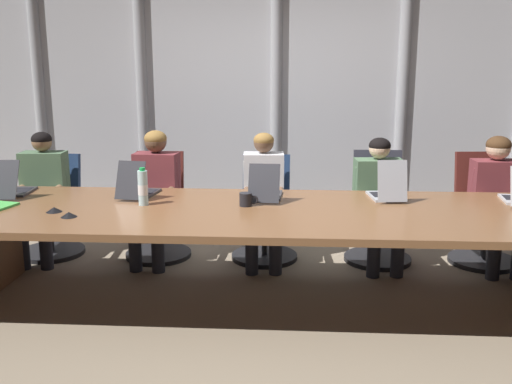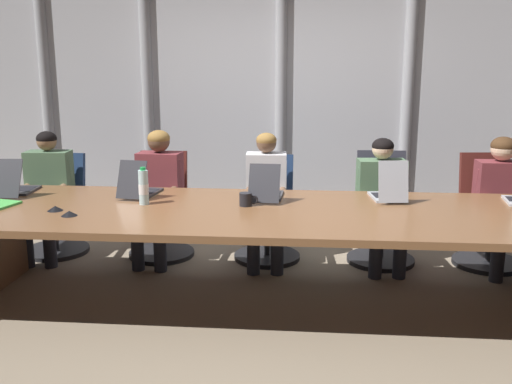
{
  "view_description": "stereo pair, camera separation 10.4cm",
  "coord_description": "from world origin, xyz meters",
  "views": [
    {
      "loc": [
        0.23,
        -3.96,
        1.76
      ],
      "look_at": [
        -0.02,
        0.12,
        0.83
      ],
      "focal_mm": 40.51,
      "sensor_mm": 36.0,
      "label": 1
    },
    {
      "loc": [
        0.33,
        -3.96,
        1.76
      ],
      "look_at": [
        -0.02,
        0.12,
        0.83
      ],
      "focal_mm": 40.51,
      "sensor_mm": 36.0,
      "label": 2
    }
  ],
  "objects": [
    {
      "name": "conference_mic_left_side",
      "position": [
        -1.42,
        -0.16,
        0.75
      ],
      "size": [
        0.11,
        0.11,
        0.03
      ],
      "primitive_type": "cone",
      "color": "black",
      "rests_on": "conference_table"
    },
    {
      "name": "laptop_left_end",
      "position": [
        -1.96,
        0.34,
        0.79
      ],
      "size": [
        0.25,
        0.49,
        0.3
      ],
      "rotation": [
        0.0,
        0.0,
        1.64
      ],
      "color": "#2D2D33",
      "rests_on": "conference_table"
    },
    {
      "name": "laptop_center",
      "position": [
        0.04,
        0.34,
        0.79
      ],
      "size": [
        0.25,
        0.46,
        0.29
      ],
      "rotation": [
        0.0,
        0.0,
        1.53
      ],
      "color": "#2D2D33",
      "rests_on": "conference_table"
    },
    {
      "name": "person_right_end",
      "position": [
        1.99,
        0.95,
        0.66
      ],
      "size": [
        0.42,
        0.55,
        1.14
      ],
      "rotation": [
        0.0,
        0.0,
        -1.54
      ],
      "color": "brown",
      "rests_on": "ground_plane"
    },
    {
      "name": "curtain_backdrop",
      "position": [
        0.0,
        2.11,
        1.39
      ],
      "size": [
        6.32,
        0.17,
        2.78
      ],
      "color": "#B2B2B7",
      "rests_on": "ground_plane"
    },
    {
      "name": "person_left_end",
      "position": [
        -2.0,
        0.95,
        0.65
      ],
      "size": [
        0.43,
        0.56,
        1.15
      ],
      "rotation": [
        0.0,
        0.0,
        -1.5
      ],
      "color": "#4C6B4C",
      "rests_on": "ground_plane"
    },
    {
      "name": "laptop_left_mid",
      "position": [
        -0.96,
        0.36,
        0.79
      ],
      "size": [
        0.27,
        0.46,
        0.3
      ],
      "rotation": [
        0.0,
        0.0,
        1.44
      ],
      "color": "#2D2D33",
      "rests_on": "conference_table"
    },
    {
      "name": "office_chair_center",
      "position": [
        -0.0,
        1.1,
        0.35
      ],
      "size": [
        0.6,
        0.6,
        0.93
      ],
      "rotation": [
        0.0,
        0.0,
        -1.6
      ],
      "color": "navy",
      "rests_on": "ground_plane"
    },
    {
      "name": "office_chair_right_end",
      "position": [
        1.94,
        1.11,
        0.36
      ],
      "size": [
        0.6,
        0.6,
        0.97
      ],
      "rotation": [
        0.0,
        0.0,
        -1.48
      ],
      "color": "#511E19",
      "rests_on": "ground_plane"
    },
    {
      "name": "conference_mic_middle",
      "position": [
        -1.27,
        -0.28,
        0.75
      ],
      "size": [
        0.11,
        0.11,
        0.03
      ],
      "primitive_type": "cone",
      "color": "black",
      "rests_on": "conference_table"
    },
    {
      "name": "coffee_mug_near",
      "position": [
        -0.09,
        0.1,
        0.78
      ],
      "size": [
        0.14,
        0.09,
        0.1
      ],
      "color": "black",
      "rests_on": "conference_table"
    },
    {
      "name": "water_bottle_primary",
      "position": [
        -0.85,
        0.08,
        0.86
      ],
      "size": [
        0.07,
        0.07,
        0.28
      ],
      "color": "silver",
      "rests_on": "conference_table"
    },
    {
      "name": "conference_table",
      "position": [
        0.0,
        0.0,
        0.6
      ],
      "size": [
        4.65,
        1.34,
        0.73
      ],
      "color": "brown",
      "rests_on": "ground_plane"
    },
    {
      "name": "office_chair_left_mid",
      "position": [
        -0.99,
        1.11,
        0.35
      ],
      "size": [
        0.6,
        0.6,
        0.95
      ],
      "rotation": [
        0.0,
        0.0,
        -1.53
      ],
      "color": "#511E19",
      "rests_on": "ground_plane"
    },
    {
      "name": "person_left_mid",
      "position": [
        -0.98,
        0.95,
        0.67
      ],
      "size": [
        0.42,
        0.56,
        1.17
      ],
      "rotation": [
        0.0,
        0.0,
        -1.63
      ],
      "color": "brown",
      "rests_on": "ground_plane"
    },
    {
      "name": "office_chair_right_mid",
      "position": [
        1.02,
        1.11,
        0.36
      ],
      "size": [
        0.6,
        0.6,
        0.98
      ],
      "rotation": [
        0.0,
        0.0,
        -1.56
      ],
      "color": "#2D2D38",
      "rests_on": "ground_plane"
    },
    {
      "name": "laptop_right_mid",
      "position": [
        0.96,
        0.37,
        0.79
      ],
      "size": [
        0.26,
        0.41,
        0.32
      ],
      "rotation": [
        0.0,
        0.0,
        1.69
      ],
      "color": "#A8ADB7",
      "rests_on": "conference_table"
    },
    {
      "name": "person_right_mid",
      "position": [
        1.0,
        0.95,
        0.64
      ],
      "size": [
        0.45,
        0.57,
        1.12
      ],
      "rotation": [
        0.0,
        0.0,
        -1.48
      ],
      "color": "#4C6B4C",
      "rests_on": "ground_plane"
    },
    {
      "name": "office_chair_left_end",
      "position": [
        -1.99,
        1.1,
        0.34
      ],
      "size": [
        0.6,
        0.6,
        0.92
      ],
      "rotation": [
        0.0,
        0.0,
        -1.66
      ],
      "color": "navy",
      "rests_on": "ground_plane"
    },
    {
      "name": "ground_plane",
      "position": [
        0.0,
        0.0,
        0.0
      ],
      "size": [
        12.65,
        12.65,
        0.0
      ],
      "primitive_type": "plane",
      "color": "#7F705B"
    },
    {
      "name": "person_center",
      "position": [
        -0.01,
        0.94,
        0.65
      ],
      "size": [
        0.38,
        0.56,
        1.16
      ],
      "rotation": [
        0.0,
        0.0,
        -1.52
      ],
      "color": "silver",
      "rests_on": "ground_plane"
    }
  ]
}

